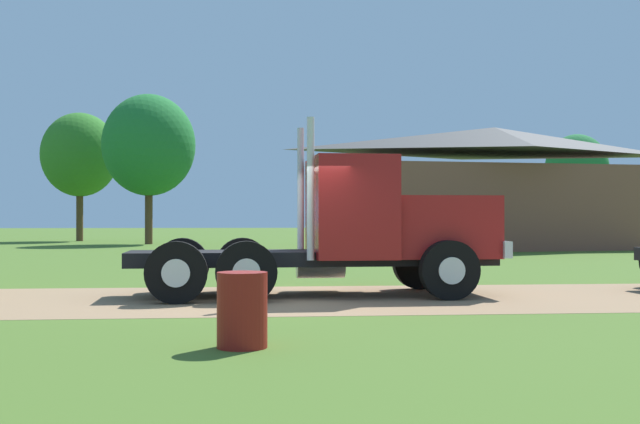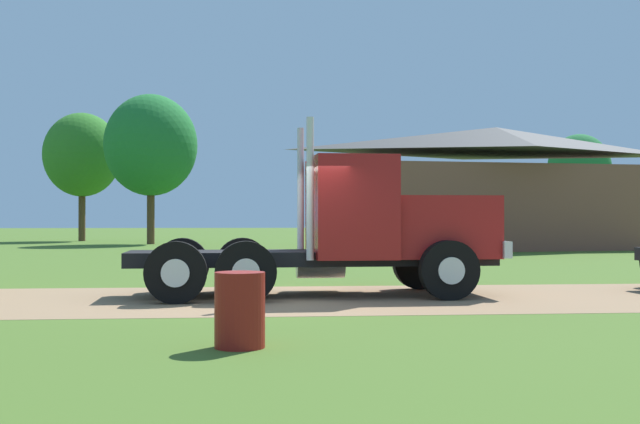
{
  "view_description": "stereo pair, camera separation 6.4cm",
  "coord_description": "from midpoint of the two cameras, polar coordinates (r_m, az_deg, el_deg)",
  "views": [
    {
      "loc": [
        -0.66,
        -14.91,
        1.55
      ],
      "look_at": [
        0.92,
        1.96,
        1.67
      ],
      "focal_mm": 44.22,
      "sensor_mm": 36.0,
      "label": 1
    },
    {
      "loc": [
        -0.59,
        -14.92,
        1.55
      ],
      "look_at": [
        0.92,
        1.96,
        1.67
      ],
      "focal_mm": 44.22,
      "sensor_mm": 36.0,
      "label": 2
    }
  ],
  "objects": [
    {
      "name": "tree_mid",
      "position": [
        53.61,
        -16.8,
        3.97
      ],
      "size": [
        4.95,
        4.95,
        8.34
      ],
      "color": "#513823",
      "rests_on": "ground_plane"
    },
    {
      "name": "dirt_track",
      "position": [
        15.01,
        -2.71,
        -6.3
      ],
      "size": [
        120.0,
        5.33,
        0.01
      ],
      "primitive_type": "cube",
      "color": "#957553",
      "rests_on": "ground_plane"
    },
    {
      "name": "tree_far_right",
      "position": [
        62.78,
        18.27,
        3.01
      ],
      "size": [
        4.68,
        4.68,
        7.84
      ],
      "color": "#513823",
      "rests_on": "ground_plane"
    },
    {
      "name": "truck_foreground_white",
      "position": [
        15.72,
        3.06,
        -1.32
      ],
      "size": [
        7.36,
        2.82,
        3.42
      ],
      "color": "black",
      "rests_on": "ground_plane"
    },
    {
      "name": "steel_barrel",
      "position": [
        9.48,
        -5.63,
        -7.06
      ],
      "size": [
        0.6,
        0.6,
        0.9
      ],
      "primitive_type": "cylinder",
      "color": "maroon",
      "rests_on": "ground_plane"
    },
    {
      "name": "tree_right",
      "position": [
        46.59,
        -12.1,
        4.74
      ],
      "size": [
        5.33,
        5.33,
        8.65
      ],
      "color": "#513823",
      "rests_on": "ground_plane"
    },
    {
      "name": "shed_building",
      "position": [
        38.87,
        12.69,
        1.53
      ],
      "size": [
        15.3,
        7.61,
        5.89
      ],
      "color": "brown",
      "rests_on": "ground_plane"
    },
    {
      "name": "ground_plane",
      "position": [
        15.01,
        -2.71,
        -6.32
      ],
      "size": [
        200.0,
        200.0,
        0.0
      ],
      "primitive_type": "plane",
      "color": "#476724"
    }
  ]
}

